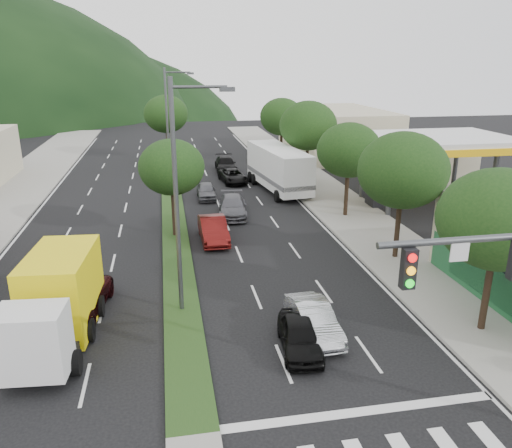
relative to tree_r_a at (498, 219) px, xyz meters
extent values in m
plane|color=black|center=(-12.00, -4.00, -4.82)|extent=(160.00, 160.00, 0.00)
cube|color=gray|center=(0.50, 21.00, -4.75)|extent=(5.00, 90.00, 0.15)
cube|color=#203D16|center=(-12.00, 24.00, -4.76)|extent=(1.60, 56.00, 0.12)
cylinder|color=#47494C|center=(-4.40, -5.50, 1.48)|extent=(6.00, 0.18, 0.18)
cube|color=black|center=(-6.60, -5.65, 0.88)|extent=(0.35, 0.25, 1.05)
cube|color=silver|center=(7.00, 18.00, 0.18)|extent=(12.00, 8.00, 0.50)
cube|color=#F0B10C|center=(7.00, 18.00, -0.17)|extent=(12.20, 8.20, 0.50)
cylinder|color=#47494C|center=(3.00, 15.50, -2.52)|extent=(0.36, 0.36, 4.60)
cylinder|color=#47494C|center=(11.00, 15.50, -2.52)|extent=(0.36, 0.36, 4.60)
cylinder|color=#47494C|center=(3.00, 20.50, -2.52)|extent=(0.36, 0.36, 4.60)
cylinder|color=#47494C|center=(11.00, 20.50, -2.52)|extent=(0.36, 0.36, 4.60)
cube|color=black|center=(3.00, 18.00, -4.27)|extent=(0.80, 1.60, 1.10)
cube|color=black|center=(11.00, 18.00, -4.27)|extent=(0.80, 1.60, 1.10)
cube|color=beige|center=(7.50, 40.00, -2.22)|extent=(10.00, 16.00, 5.20)
cylinder|color=black|center=(0.00, 0.00, -2.85)|extent=(0.28, 0.28, 3.64)
ellipsoid|color=black|center=(0.00, 0.00, 0.01)|extent=(4.60, 4.60, 3.91)
cylinder|color=black|center=(0.00, 8.00, -2.77)|extent=(0.28, 0.28, 3.81)
ellipsoid|color=black|center=(0.00, 8.00, 0.23)|extent=(4.80, 4.80, 4.08)
cylinder|color=black|center=(0.00, 16.00, -2.88)|extent=(0.28, 0.28, 3.58)
ellipsoid|color=black|center=(0.00, 16.00, -0.06)|extent=(4.40, 4.40, 3.74)
cylinder|color=black|center=(0.00, 26.00, -2.71)|extent=(0.28, 0.28, 3.92)
ellipsoid|color=black|center=(0.00, 26.00, 0.37)|extent=(5.00, 5.00, 4.25)
cylinder|color=black|center=(0.00, 36.00, -2.82)|extent=(0.28, 0.28, 3.70)
ellipsoid|color=black|center=(0.00, 36.00, 0.08)|extent=(4.60, 4.60, 3.91)
cylinder|color=black|center=(-12.00, 14.00, -3.02)|extent=(0.28, 0.28, 3.36)
ellipsoid|color=black|center=(-12.00, 14.00, -0.38)|extent=(4.00, 4.00, 3.40)
cylinder|color=black|center=(-12.00, 40.00, -2.80)|extent=(0.28, 0.28, 3.81)
ellipsoid|color=black|center=(-12.00, 40.00, 0.20)|extent=(4.80, 4.80, 4.08)
cylinder|color=#47494C|center=(-12.00, 4.00, 0.18)|extent=(0.20, 0.20, 10.00)
cylinder|color=#47494C|center=(-10.90, 4.00, 4.78)|extent=(2.20, 0.12, 0.12)
cube|color=#47494C|center=(-9.80, 4.00, 4.68)|extent=(0.60, 0.25, 0.18)
cylinder|color=#47494C|center=(-12.00, 29.00, 0.18)|extent=(0.20, 0.20, 10.00)
cylinder|color=#47494C|center=(-10.90, 29.00, 4.78)|extent=(2.20, 0.12, 0.12)
cube|color=#47494C|center=(-9.80, 29.00, 4.68)|extent=(0.60, 0.25, 0.18)
imported|color=#B5B8BD|center=(-6.84, 1.04, -4.17)|extent=(1.58, 4.03, 1.31)
imported|color=black|center=(-16.62, 4.49, -4.04)|extent=(3.27, 5.91, 1.57)
imported|color=black|center=(-7.70, 0.00, -4.20)|extent=(1.84, 3.76, 1.23)
imported|color=#55545A|center=(-7.83, 17.73, -4.13)|extent=(2.43, 4.92, 1.38)
imported|color=#540F0E|center=(-9.70, 12.73, -4.09)|extent=(1.64, 4.48, 1.47)
imported|color=black|center=(-6.41, 27.73, -4.22)|extent=(2.49, 4.55, 1.21)
imported|color=#55555A|center=(-9.27, 22.73, -4.20)|extent=(1.52, 3.67, 1.24)
imported|color=black|center=(-6.44, 32.73, -4.11)|extent=(2.17, 4.95, 1.41)
cube|color=silver|center=(-17.05, -0.41, -3.18)|extent=(2.36, 1.82, 2.35)
cube|color=yellow|center=(-16.74, 3.36, -3.08)|extent=(2.70, 4.48, 3.17)
cube|color=black|center=(-16.81, 2.55, -4.36)|extent=(2.53, 6.09, 0.31)
cylinder|color=black|center=(-15.84, -0.08, -4.36)|extent=(0.38, 0.94, 0.92)
cylinder|color=black|center=(-18.19, 0.11, -4.36)|extent=(0.38, 0.94, 0.92)
cylinder|color=black|center=(-15.66, 2.14, -4.36)|extent=(0.38, 0.94, 0.92)
cylinder|color=black|center=(-18.00, 2.34, -4.36)|extent=(0.38, 0.94, 0.92)
cylinder|color=black|center=(-15.49, 4.16, -4.36)|extent=(0.38, 0.94, 0.92)
cylinder|color=black|center=(-17.84, 4.36, -4.36)|extent=(0.38, 0.94, 0.92)
cube|color=white|center=(-3.00, 24.22, -2.77)|extent=(3.80, 9.71, 3.15)
cube|color=slate|center=(-3.00, 24.22, -3.56)|extent=(3.86, 9.72, 0.37)
cylinder|color=black|center=(-4.78, 27.81, -4.35)|extent=(0.48, 0.98, 0.95)
cylinder|color=black|center=(-2.18, 28.14, -4.35)|extent=(0.48, 0.98, 0.95)
cylinder|color=black|center=(-4.64, 26.68, -4.35)|extent=(0.48, 0.98, 0.95)
cylinder|color=black|center=(-2.03, 27.01, -4.35)|extent=(0.48, 0.98, 0.95)
cylinder|color=black|center=(-3.87, 20.68, -4.35)|extent=(0.48, 0.98, 0.95)
cylinder|color=black|center=(-1.27, 21.01, -4.35)|extent=(0.48, 0.98, 0.95)
camera|label=1|loc=(-12.35, -16.11, 5.77)|focal=35.00mm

